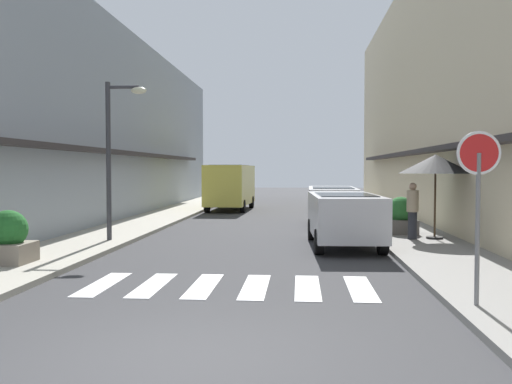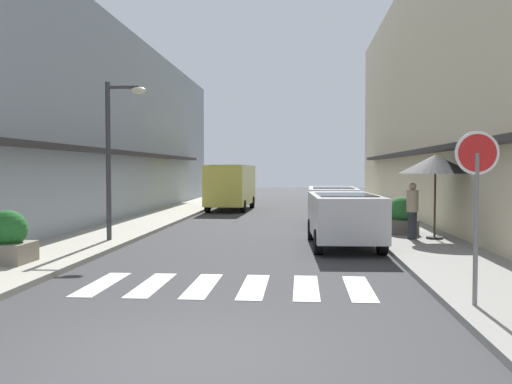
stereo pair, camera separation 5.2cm
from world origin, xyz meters
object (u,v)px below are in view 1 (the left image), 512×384
Objects in this scene: round_street_sign at (479,172)px; street_lamp at (116,142)px; delivery_van at (230,183)px; parked_car_near at (344,214)px; pedestrian_walking_near at (413,210)px; planter_midblock at (401,217)px; planter_corner at (8,239)px; parked_car_mid at (332,202)px; cafe_umbrella at (435,165)px.

round_street_sign is 0.58× the size of street_lamp.
round_street_sign is (6.27, -20.61, 0.70)m from delivery_van.
pedestrian_walking_near reaches higher than parked_car_near.
street_lamp is at bearing -164.86° from planter_midblock.
pedestrian_walking_near reaches higher than planter_corner.
parked_car_mid is 2.70× the size of pedestrian_walking_near.
parked_car_mid is 3.90m from planter_midblock.
planter_corner is (-7.52, -9.68, -0.28)m from parked_car_mid.
cafe_umbrella reaches higher than delivery_van.
planter_midblock is 1.47m from pedestrian_walking_near.
parked_car_near is 3.22m from cafe_umbrella.
planter_corner is at bearing 161.00° from round_street_sign.
planter_corner is (-1.05, -4.04, -2.29)m from street_lamp.
delivery_van is 13.68m from street_lamp.
planter_corner is at bearing -152.30° from parked_car_near.
parked_car_near is 1.02× the size of parked_car_mid.
round_street_sign is (1.42, -7.02, 1.18)m from parked_car_near.
round_street_sign is 2.26× the size of planter_corner.
street_lamp reaches higher than planter_midblock.
planter_midblock is at bearing 120.02° from cafe_umbrella.
delivery_van is (-4.86, 7.85, 0.48)m from parked_car_mid.
planter_midblock is (1.97, 2.37, -0.27)m from parked_car_near.
delivery_van is at bearing -25.48° from pedestrian_walking_near.
cafe_umbrella is at bearing 6.20° from street_lamp.
cafe_umbrella reaches higher than parked_car_mid.
round_street_sign is at bearing -73.07° from delivery_van.
planter_midblock is (0.55, 9.40, -1.46)m from round_street_sign.
parked_car_near is at bearing -70.32° from delivery_van.
delivery_van is at bearing 121.75° from parked_car_mid.
round_street_sign is (1.42, -12.76, 1.18)m from parked_car_mid.
cafe_umbrella is 11.52m from planter_corner.
street_lamp is at bearing -96.81° from delivery_van.
parked_car_mid is 3.85× the size of planter_corner.
street_lamp is at bearing 75.43° from planter_corner.
parked_car_near is 0.82× the size of delivery_van.
cafe_umbrella is (9.18, 1.00, -0.65)m from street_lamp.
street_lamp reaches higher than delivery_van.
parked_car_near is 14.44m from delivery_van.
parked_car_mid is at bearing 41.10° from street_lamp.
delivery_van is at bearing 109.68° from parked_car_near.
street_lamp is 8.77m from pedestrian_walking_near.
planter_midblock is at bearing 15.14° from street_lamp.
pedestrian_walking_near is (0.07, -1.44, 0.33)m from planter_midblock.
planter_corner is at bearing 62.97° from pedestrian_walking_near.
delivery_van is (-4.86, 13.59, 0.48)m from parked_car_near.
delivery_van is 4.71× the size of planter_midblock.
round_street_sign is at bearing -78.61° from parked_car_near.
parked_car_near is at bearing 101.39° from round_street_sign.
parked_car_mid is 9.25m from delivery_van.
delivery_van is 2.11× the size of round_street_sign.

